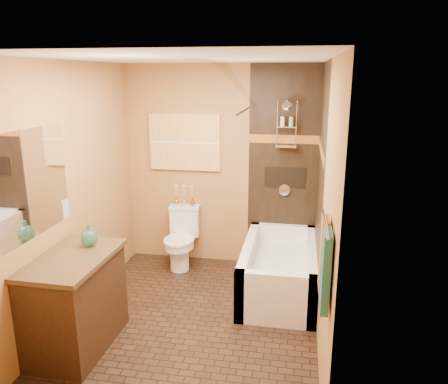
% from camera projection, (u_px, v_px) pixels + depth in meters
% --- Properties ---
extents(floor, '(3.00, 3.00, 0.00)m').
position_uv_depth(floor, '(194.00, 320.00, 4.35)').
color(floor, black).
rests_on(floor, ground).
extents(wall_left, '(0.02, 3.00, 2.50)m').
position_uv_depth(wall_left, '(71.00, 194.00, 4.23)').
color(wall_left, '#AC7742').
rests_on(wall_left, floor).
extents(wall_right, '(0.02, 3.00, 2.50)m').
position_uv_depth(wall_right, '(324.00, 206.00, 3.82)').
color(wall_right, '#AC7742').
rests_on(wall_right, floor).
extents(wall_back, '(2.40, 0.02, 2.50)m').
position_uv_depth(wall_back, '(221.00, 167.00, 5.45)').
color(wall_back, '#AC7742').
rests_on(wall_back, floor).
extents(wall_front, '(2.40, 0.02, 2.50)m').
position_uv_depth(wall_front, '(130.00, 268.00, 2.60)').
color(wall_front, '#AC7742').
rests_on(wall_front, floor).
extents(ceiling, '(3.00, 3.00, 0.00)m').
position_uv_depth(ceiling, '(189.00, 58.00, 3.70)').
color(ceiling, silver).
rests_on(ceiling, wall_back).
extents(alcove_tile_back, '(0.85, 0.01, 2.50)m').
position_uv_depth(alcove_tile_back, '(283.00, 169.00, 5.31)').
color(alcove_tile_back, black).
rests_on(alcove_tile_back, wall_back).
extents(alcove_tile_right, '(0.01, 1.50, 2.50)m').
position_uv_depth(alcove_tile_right, '(320.00, 185.00, 4.54)').
color(alcove_tile_right, black).
rests_on(alcove_tile_right, wall_right).
extents(mosaic_band_back, '(0.85, 0.01, 0.10)m').
position_uv_depth(mosaic_band_back, '(284.00, 139.00, 5.20)').
color(mosaic_band_back, brown).
rests_on(mosaic_band_back, alcove_tile_back).
extents(mosaic_band_right, '(0.01, 1.50, 0.10)m').
position_uv_depth(mosaic_band_right, '(321.00, 150.00, 4.44)').
color(mosaic_band_right, brown).
rests_on(mosaic_band_right, alcove_tile_right).
extents(alcove_niche, '(0.50, 0.01, 0.25)m').
position_uv_depth(alcove_niche, '(285.00, 178.00, 5.32)').
color(alcove_niche, black).
rests_on(alcove_niche, alcove_tile_back).
extents(shower_fixtures, '(0.24, 0.33, 1.16)m').
position_uv_depth(shower_fixtures, '(286.00, 137.00, 5.09)').
color(shower_fixtures, silver).
rests_on(shower_fixtures, floor).
extents(curtain_rod, '(0.03, 1.55, 0.03)m').
position_uv_depth(curtain_rod, '(246.00, 109.00, 4.47)').
color(curtain_rod, silver).
rests_on(curtain_rod, wall_back).
extents(towel_bar, '(0.02, 0.55, 0.02)m').
position_uv_depth(towel_bar, '(326.00, 223.00, 2.78)').
color(towel_bar, silver).
rests_on(towel_bar, wall_right).
extents(towel_teal, '(0.05, 0.22, 0.52)m').
position_uv_depth(towel_teal, '(326.00, 271.00, 2.73)').
color(towel_teal, '#1C515F').
rests_on(towel_teal, towel_bar).
extents(towel_rust, '(0.05, 0.22, 0.52)m').
position_uv_depth(towel_rust, '(324.00, 254.00, 2.97)').
color(towel_rust, '#8F551A').
rests_on(towel_rust, towel_bar).
extents(sunset_painting, '(0.90, 0.04, 0.70)m').
position_uv_depth(sunset_painting, '(185.00, 142.00, 5.42)').
color(sunset_painting, gold).
rests_on(sunset_painting, wall_back).
extents(vanity_mirror, '(0.01, 1.00, 0.90)m').
position_uv_depth(vanity_mirror, '(34.00, 183.00, 3.60)').
color(vanity_mirror, white).
rests_on(vanity_mirror, wall_left).
extents(bathtub, '(0.80, 1.50, 0.55)m').
position_uv_depth(bathtub, '(279.00, 273.00, 4.87)').
color(bathtub, white).
rests_on(bathtub, floor).
extents(toilet, '(0.40, 0.58, 0.75)m').
position_uv_depth(toilet, '(182.00, 238.00, 5.49)').
color(toilet, white).
rests_on(toilet, floor).
extents(vanity, '(0.62, 0.99, 0.86)m').
position_uv_depth(vanity, '(75.00, 302.00, 3.83)').
color(vanity, black).
rests_on(vanity, floor).
extents(teal_bottle, '(0.19, 0.19, 0.24)m').
position_uv_depth(teal_bottle, '(89.00, 235.00, 3.93)').
color(teal_bottle, '#226659').
rests_on(teal_bottle, vanity).
extents(bud_vases, '(0.26, 0.06, 0.26)m').
position_uv_depth(bud_vases, '(184.00, 195.00, 5.51)').
color(bud_vases, gold).
rests_on(bud_vases, toilet).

